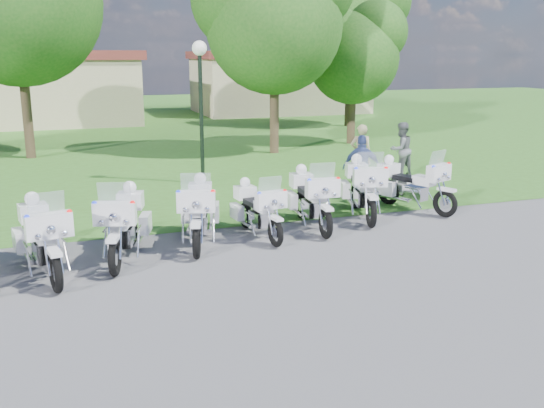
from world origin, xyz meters
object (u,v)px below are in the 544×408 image
object	(u,v)px
motorcycle_5	(311,198)
motorcycle_1	(42,237)
motorcycle_2	(124,223)
lamp_post	(200,77)
motorcycle_4	(257,209)
motorcycle_7	(412,184)
bystander_a	(361,154)
motorcycle_6	(362,187)
motorcycle_3	(199,211)
bystander_b	(401,150)
bystander_c	(362,168)

from	to	relation	value
motorcycle_5	motorcycle_1	bearing A→B (deg)	16.98
motorcycle_2	lamp_post	distance (m)	7.55
motorcycle_4	lamp_post	size ratio (longest dim) A/B	0.50
motorcycle_5	lamp_post	bearing A→B (deg)	-73.01
motorcycle_1	motorcycle_7	world-z (taller)	motorcycle_1
bystander_a	motorcycle_6	bearing A→B (deg)	81.54
motorcycle_3	bystander_b	size ratio (longest dim) A/B	1.37
motorcycle_5	lamp_post	world-z (taller)	lamp_post
motorcycle_2	bystander_c	xyz separation A→B (m)	(6.63, 2.92, 0.19)
motorcycle_1	bystander_a	distance (m)	10.65
motorcycle_7	motorcycle_1	bearing A→B (deg)	-9.80
motorcycle_7	bystander_c	bearing A→B (deg)	-86.11
motorcycle_2	lamp_post	bearing A→B (deg)	-98.97
bystander_b	motorcycle_7	bearing A→B (deg)	49.94
bystander_a	lamp_post	bearing A→B (deg)	0.48
bystander_a	motorcycle_5	bearing A→B (deg)	68.68
motorcycle_5	bystander_c	xyz separation A→B (m)	(2.34, 2.04, 0.20)
motorcycle_2	motorcycle_3	size ratio (longest dim) A/B	1.00
motorcycle_6	lamp_post	size ratio (longest dim) A/B	0.59
motorcycle_1	motorcycle_7	distance (m)	9.03
motorcycle_2	bystander_b	xyz separation A→B (m)	(9.30, 5.39, 0.18)
motorcycle_7	bystander_c	size ratio (longest dim) A/B	1.29
motorcycle_1	motorcycle_3	world-z (taller)	motorcycle_1
motorcycle_6	motorcycle_3	bearing A→B (deg)	27.37
motorcycle_1	motorcycle_4	bearing A→B (deg)	-178.14
motorcycle_7	bystander_b	distance (m)	4.37
motorcycle_2	motorcycle_4	size ratio (longest dim) A/B	1.13
motorcycle_4	bystander_c	bearing A→B (deg)	-154.68
motorcycle_6	lamp_post	xyz separation A→B (m)	(-2.85, 5.12, 2.50)
lamp_post	motorcycle_7	bearing A→B (deg)	-48.85
motorcycle_5	motorcycle_6	xyz separation A→B (m)	(1.55, 0.47, 0.04)
motorcycle_2	motorcycle_3	distance (m)	1.64
bystander_c	motorcycle_5	bearing A→B (deg)	63.05
motorcycle_2	motorcycle_5	bearing A→B (deg)	-152.60
bystander_b	bystander_a	bearing A→B (deg)	0.38
motorcycle_5	bystander_c	distance (m)	3.11
motorcycle_7	lamp_post	bearing A→B (deg)	-71.21
lamp_post	motorcycle_6	bearing A→B (deg)	-60.90
motorcycle_2	motorcycle_6	bearing A→B (deg)	-151.19
bystander_a	bystander_c	world-z (taller)	bystander_a
motorcycle_2	motorcycle_6	world-z (taller)	motorcycle_6
motorcycle_5	bystander_c	size ratio (longest dim) A/B	1.37
bystander_b	bystander_c	bearing A→B (deg)	29.60
motorcycle_1	motorcycle_2	distance (m)	1.56
motorcycle_4	bystander_a	xyz separation A→B (m)	(4.76, 4.43, 0.29)
motorcycle_6	bystander_a	xyz separation A→B (m)	(1.81, 3.65, 0.18)
motorcycle_3	bystander_a	xyz separation A→B (m)	(6.08, 4.54, 0.21)
motorcycle_3	bystander_c	bearing A→B (deg)	-138.76
motorcycle_2	motorcycle_6	xyz separation A→B (m)	(5.84, 1.34, 0.02)
lamp_post	bystander_b	size ratio (longest dim) A/B	2.43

